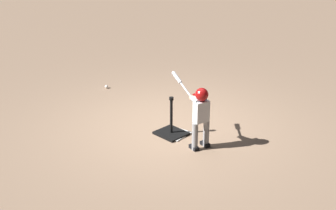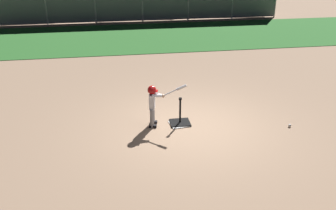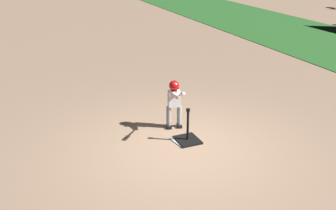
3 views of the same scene
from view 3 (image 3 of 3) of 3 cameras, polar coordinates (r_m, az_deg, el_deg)
The scene contains 4 objects.
ground_plane at distance 7.61m, azimuth 2.06°, elevation -6.38°, with size 90.00×90.00×0.00m, color #93755B.
home_plate at distance 7.91m, azimuth 2.42°, elevation -5.12°, with size 0.44×0.44×0.02m, color white.
batting_tee at distance 7.87m, azimuth 2.85°, elevation -4.71°, with size 0.50×0.45×0.70m.
batter_child at distance 8.17m, azimuth 0.95°, elevation 0.90°, with size 0.93×0.37×1.11m.
Camera 3 is at (6.01, -2.89, 3.67)m, focal length 42.00 mm.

